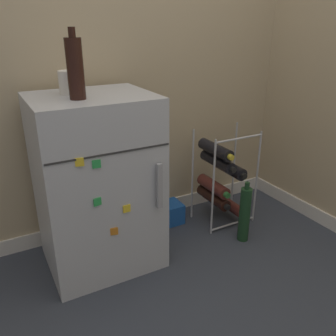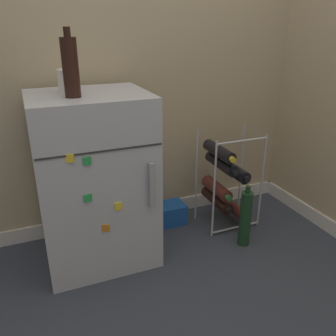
% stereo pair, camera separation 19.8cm
% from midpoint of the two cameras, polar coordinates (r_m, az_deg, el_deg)
% --- Properties ---
extents(ground_plane, '(14.00, 14.00, 0.00)m').
position_cam_midpoint_polar(ground_plane, '(1.87, 7.87, -17.77)').
color(ground_plane, '#333842').
extents(wall_back, '(6.92, 0.07, 2.50)m').
position_cam_midpoint_polar(wall_back, '(2.10, -1.09, 23.45)').
color(wall_back, tan).
rests_on(wall_back, ground_plane).
extents(mini_fridge, '(0.56, 0.50, 0.89)m').
position_cam_midpoint_polar(mini_fridge, '(1.84, -8.64, -2.10)').
color(mini_fridge, '#B7BABF').
rests_on(mini_fridge, ground_plane).
extents(wine_rack, '(0.34, 0.30, 0.60)m').
position_cam_midpoint_polar(wine_rack, '(2.22, 11.53, -2.07)').
color(wine_rack, '#B2B2B7').
rests_on(wine_rack, ground_plane).
extents(soda_box, '(0.27, 0.15, 0.13)m').
position_cam_midpoint_polar(soda_box, '(2.27, 1.82, -7.55)').
color(soda_box, '#194C9E').
rests_on(soda_box, ground_plane).
extents(fridge_top_cup, '(0.10, 0.10, 0.10)m').
position_cam_midpoint_polar(fridge_top_cup, '(1.74, -12.53, 13.48)').
color(fridge_top_cup, silver).
rests_on(fridge_top_cup, mini_fridge).
extents(fridge_top_bottle, '(0.07, 0.07, 0.29)m').
position_cam_midpoint_polar(fridge_top_bottle, '(1.60, -11.90, 15.55)').
color(fridge_top_bottle, black).
rests_on(fridge_top_bottle, mini_fridge).
extents(loose_bottle_floor, '(0.07, 0.07, 0.37)m').
position_cam_midpoint_polar(loose_bottle_floor, '(2.10, 14.98, -7.88)').
color(loose_bottle_floor, '#19381E').
rests_on(loose_bottle_floor, ground_plane).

